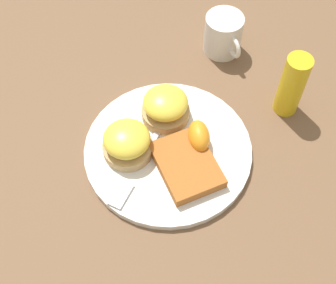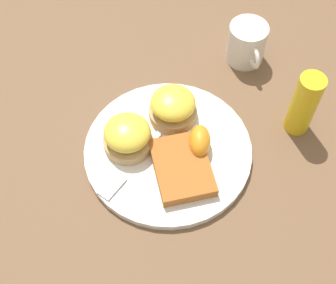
# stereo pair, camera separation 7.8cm
# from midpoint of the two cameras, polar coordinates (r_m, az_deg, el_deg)

# --- Properties ---
(ground_plane) EXTENTS (1.10, 1.10, 0.00)m
(ground_plane) POSITION_cam_midpoint_polar(r_m,az_deg,el_deg) (0.81, -2.75, -1.51)
(ground_plane) COLOR brown
(plate) EXTENTS (0.29, 0.29, 0.01)m
(plate) POSITION_cam_midpoint_polar(r_m,az_deg,el_deg) (0.81, -2.77, -1.25)
(plate) COLOR silver
(plate) RESTS_ON ground_plane
(sandwich_benedict_left) EXTENTS (0.09, 0.09, 0.06)m
(sandwich_benedict_left) POSITION_cam_midpoint_polar(r_m,az_deg,el_deg) (0.82, -3.05, 4.16)
(sandwich_benedict_left) COLOR tan
(sandwich_benedict_left) RESTS_ON plate
(sandwich_benedict_right) EXTENTS (0.09, 0.09, 0.06)m
(sandwich_benedict_right) POSITION_cam_midpoint_polar(r_m,az_deg,el_deg) (0.78, -7.87, -0.25)
(sandwich_benedict_right) COLOR tan
(sandwich_benedict_right) RESTS_ON plate
(hashbrown_patty) EXTENTS (0.12, 0.09, 0.02)m
(hashbrown_patty) POSITION_cam_midpoint_polar(r_m,az_deg,el_deg) (0.77, -0.61, -3.02)
(hashbrown_patty) COLOR #A55C23
(hashbrown_patty) RESTS_ON plate
(orange_wedge) EXTENTS (0.07, 0.05, 0.04)m
(orange_wedge) POSITION_cam_midpoint_polar(r_m,az_deg,el_deg) (0.79, 0.96, 0.49)
(orange_wedge) COLOR orange
(orange_wedge) RESTS_ON plate
(fork) EXTENTS (0.16, 0.19, 0.00)m
(fork) POSITION_cam_midpoint_polar(r_m,az_deg,el_deg) (0.79, -5.98, -2.21)
(fork) COLOR silver
(fork) RESTS_ON plate
(cup) EXTENTS (0.10, 0.07, 0.08)m
(cup) POSITION_cam_midpoint_polar(r_m,az_deg,el_deg) (0.94, 4.35, 12.78)
(cup) COLOR silver
(cup) RESTS_ON ground_plane
(condiment_bottle) EXTENTS (0.04, 0.04, 0.13)m
(condiment_bottle) POSITION_cam_midpoint_polar(r_m,az_deg,el_deg) (0.84, 12.25, 6.65)
(condiment_bottle) COLOR gold
(condiment_bottle) RESTS_ON ground_plane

